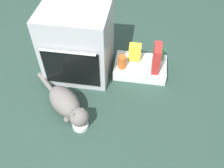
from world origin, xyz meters
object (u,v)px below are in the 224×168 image
(pantry_cabinet, at_px, (140,67))
(cereal_box, at_px, (157,58))
(snack_bag, at_px, (135,52))
(cat, at_px, (67,104))
(sauce_jar, at_px, (122,62))
(soda_can, at_px, (161,54))
(food_bowl, at_px, (80,124))
(oven, at_px, (78,41))

(pantry_cabinet, relative_size, cereal_box, 1.88)
(snack_bag, bearing_deg, cat, -128.07)
(sauce_jar, bearing_deg, soda_can, 26.78)
(cat, height_order, soda_can, soda_can)
(cat, relative_size, cereal_box, 2.24)
(snack_bag, height_order, cereal_box, cereal_box)
(cereal_box, bearing_deg, snack_bag, 152.11)
(snack_bag, relative_size, sauce_jar, 1.29)
(food_bowl, bearing_deg, snack_bag, 64.43)
(pantry_cabinet, distance_m, cereal_box, 0.25)
(oven, relative_size, snack_bag, 4.01)
(food_bowl, bearing_deg, soda_can, 52.77)
(cat, bearing_deg, oven, 133.94)
(oven, height_order, sauce_jar, oven)
(pantry_cabinet, relative_size, food_bowl, 3.76)
(sauce_jar, bearing_deg, snack_bag, 51.39)
(food_bowl, xyz_separation_m, cereal_box, (0.60, 0.69, 0.23))
(food_bowl, relative_size, sauce_jar, 1.00)
(pantry_cabinet, relative_size, sauce_jar, 3.75)
(food_bowl, bearing_deg, cat, 138.08)
(oven, bearing_deg, cereal_box, -1.75)
(food_bowl, xyz_separation_m, snack_bag, (0.39, 0.81, 0.18))
(pantry_cabinet, relative_size, soda_can, 4.38)
(oven, relative_size, cereal_box, 2.58)
(pantry_cabinet, bearing_deg, snack_bag, 142.93)
(cat, distance_m, sauce_jar, 0.68)
(pantry_cabinet, relative_size, cat, 0.84)
(cat, distance_m, soda_can, 1.08)
(oven, relative_size, food_bowl, 5.16)
(oven, bearing_deg, food_bowl, -77.02)
(oven, xyz_separation_m, soda_can, (0.82, 0.14, -0.18))
(oven, distance_m, cat, 0.63)
(snack_bag, relative_size, cereal_box, 0.64)
(pantry_cabinet, relative_size, snack_bag, 2.92)
(pantry_cabinet, distance_m, sauce_jar, 0.24)
(food_bowl, xyz_separation_m, sauce_jar, (0.27, 0.67, 0.16))
(snack_bag, bearing_deg, food_bowl, -115.57)
(soda_can, distance_m, snack_bag, 0.27)
(sauce_jar, bearing_deg, pantry_cabinet, 25.38)
(soda_can, relative_size, cereal_box, 0.43)
(oven, height_order, cat, oven)
(food_bowl, distance_m, soda_can, 1.09)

